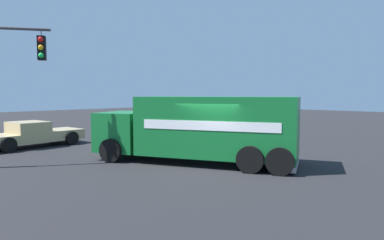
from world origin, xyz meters
TOP-DOWN VIEW (x-y plane):
  - ground_plane at (0.00, 0.00)m, footprint 100.00×100.00m
  - delivery_truck at (1.00, -0.11)m, footprint 8.75×5.57m
  - pickup_tan at (10.59, 2.73)m, footprint 2.45×5.29m

SIDE VIEW (x-z plane):
  - ground_plane at x=0.00m, z-range 0.00..0.00m
  - pickup_tan at x=10.59m, z-range 0.04..1.42m
  - delivery_truck at x=1.00m, z-range 0.08..2.83m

